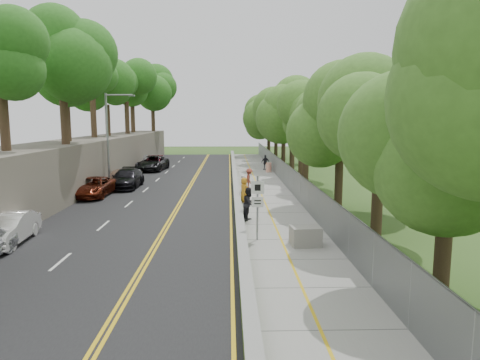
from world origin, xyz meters
The scene contains 25 objects.
ground centered at (0.00, 0.00, 0.00)m, with size 140.00×140.00×0.00m, color #33511E.
road centered at (-5.40, 15.00, 0.02)m, with size 11.20×66.00×0.04m, color black.
sidewalk centered at (2.55, 15.00, 0.03)m, with size 4.20×66.00×0.05m, color gray.
jersey_barrier centered at (0.25, 15.00, 0.30)m, with size 0.42×66.00×0.60m, color #94F240.
rock_embankment centered at (-13.50, 15.00, 2.00)m, with size 5.00×66.00×4.00m, color #595147.
chainlink_fence centered at (4.65, 15.00, 1.00)m, with size 0.04×66.00×2.00m, color slate.
trees_embankment centered at (-13.00, 15.00, 10.50)m, with size 6.40×66.00×13.00m, color #2F7420, non-canonical shape.
trees_fenceside centered at (7.00, 15.00, 7.00)m, with size 7.00×66.00×14.00m, color #4D842D, non-canonical shape.
streetlight centered at (-10.46, 14.00, 4.64)m, with size 2.52×0.22×8.00m.
signpost centered at (1.05, -3.02, 1.96)m, with size 0.62×0.09×3.10m.
construction_barrel centered at (4.08, 23.71, 0.56)m, with size 0.63×0.63×1.03m, color #E04A26.
concrete_block centered at (3.20, -4.00, 0.49)m, with size 1.33×1.00×0.89m, color gray.
car_1 centered at (-10.60, -3.34, 0.76)m, with size 1.51×4.34×1.43m, color white.
car_2 centered at (-10.52, 9.02, 0.76)m, with size 2.40×5.21×1.45m, color #5D1D0E.
car_3 centered at (-9.00, 13.13, 0.83)m, with size 2.22×5.46×1.59m, color black.
car_4 centered at (-10.23, 15.44, 0.73)m, with size 1.62×4.03×1.37m, color tan.
car_5 centered at (-9.00, 14.57, 0.71)m, with size 1.41×4.05×1.33m, color #AAACB1.
car_6 centered at (-9.00, 25.60, 0.86)m, with size 2.73×5.93×1.65m, color black.
car_7 centered at (-9.00, 26.63, 0.79)m, with size 2.11×5.19×1.51m, color maroon.
car_8 centered at (-10.60, 31.06, 0.75)m, with size 1.67×4.15×1.42m, color silver.
painter_0 centered at (0.75, 6.57, 0.91)m, with size 0.84×0.55×1.72m, color orange.
painter_1 centered at (0.75, 7.41, 0.94)m, with size 0.65×0.43×1.78m, color beige.
painter_2 centered at (0.84, 1.00, 1.01)m, with size 0.93×0.72×1.91m, color black.
painter_3 centered at (1.37, 12.00, 0.92)m, with size 1.12×0.65×1.74m, color brown.
person_far centered at (3.88, 25.79, 0.90)m, with size 1.00×0.42×1.70m, color black.
Camera 1 is at (-0.30, -22.98, 5.79)m, focal length 32.00 mm.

